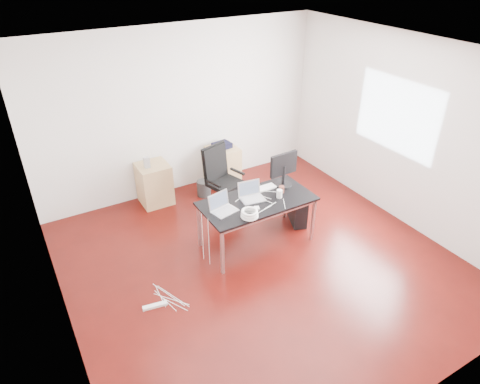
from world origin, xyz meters
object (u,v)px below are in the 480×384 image
filing_cabinet_right (223,166)px  pc_tower (298,210)px  filing_cabinet_left (154,184)px  desk (257,203)px  office_chair (222,176)px

filing_cabinet_right → pc_tower: (0.41, -1.69, -0.13)m
filing_cabinet_left → pc_tower: (1.71, -1.69, -0.13)m
desk → filing_cabinet_left: (-0.87, 1.82, -0.33)m
filing_cabinet_right → pc_tower: 1.75m
office_chair → filing_cabinet_right: (0.42, 0.75, -0.26)m
filing_cabinet_right → filing_cabinet_left: bearing=180.0°
office_chair → pc_tower: office_chair is taller
desk → filing_cabinet_right: 1.90m
office_chair → filing_cabinet_left: size_ratio=1.54×
desk → pc_tower: 0.96m
desk → filing_cabinet_left: size_ratio=2.29×
desk → filing_cabinet_right: size_ratio=2.29×
office_chair → filing_cabinet_right: bearing=43.8°
filing_cabinet_left → office_chair: bearing=-40.6°
filing_cabinet_left → pc_tower: bearing=-44.7°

